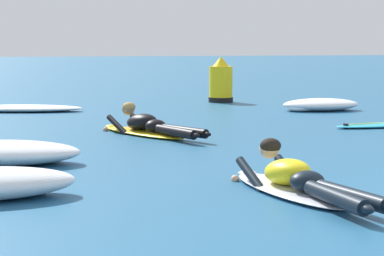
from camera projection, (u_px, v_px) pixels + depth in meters
The scene contains 7 objects.
ground_plane at pixel (265, 110), 16.05m from camera, with size 120.00×120.00×0.00m, color #235B84.
surfer_near at pixel (296, 181), 7.16m from camera, with size 0.87×2.50×0.53m.
surfer_far at pixel (148, 126), 11.73m from camera, with size 1.46×2.47×0.54m.
whitewater_front at pixel (321, 105), 15.96m from camera, with size 1.70×0.98×0.26m.
whitewater_mid_left at pixel (21, 108), 15.76m from camera, with size 2.73×1.42×0.14m.
whitewater_back at pixel (1, 153), 8.96m from camera, with size 2.07×1.30×0.29m.
channel_marker_buoy at pixel (221, 84), 18.16m from camera, with size 0.60×0.60×1.11m.
Camera 1 is at (-5.10, -5.24, 1.47)m, focal length 70.02 mm.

